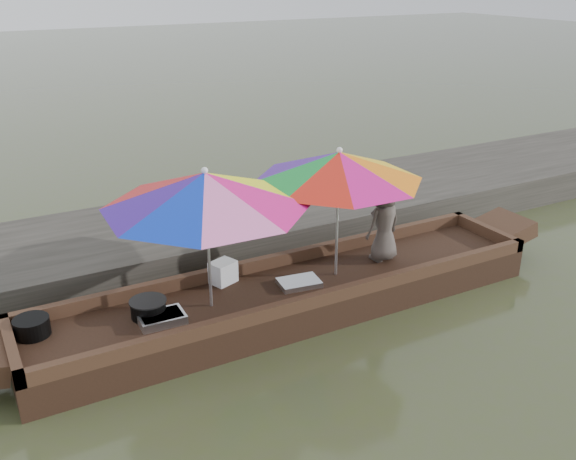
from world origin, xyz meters
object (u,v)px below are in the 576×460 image
charcoal_grill (148,309)px  umbrella_bow (208,240)px  tray_crayfish (162,318)px  vendor (384,223)px  cooking_pot (32,327)px  supply_bag (223,272)px  umbrella_stern (337,213)px  boat_hull (292,299)px  tray_scallop (299,283)px

charcoal_grill → umbrella_bow: size_ratio=0.17×
charcoal_grill → umbrella_bow: bearing=-9.0°
tray_crayfish → vendor: bearing=3.2°
tray_crayfish → vendor: size_ratio=0.48×
cooking_pot → tray_crayfish: 1.26m
cooking_pot → supply_bag: size_ratio=1.26×
supply_bag → umbrella_bow: bearing=-126.7°
umbrella_stern → boat_hull: bearing=180.0°
tray_scallop → vendor: vendor is taller
tray_crayfish → umbrella_stern: (2.17, 0.08, 0.73)m
supply_bag → vendor: size_ratio=0.29×
vendor → cooking_pot: bearing=-8.8°
cooking_pot → supply_bag: bearing=4.1°
cooking_pot → tray_scallop: cooking_pot is taller
tray_crayfish → vendor: (2.92, 0.16, 0.44)m
umbrella_stern → supply_bag: bearing=160.3°
umbrella_bow → tray_scallop: bearing=-1.8°
cooking_pot → tray_scallop: 2.88m
boat_hull → tray_crayfish: tray_crayfish is taller
boat_hull → supply_bag: 0.86m
cooking_pot → umbrella_stern: bearing=-5.0°
tray_crayfish → cooking_pot: bearing=162.5°
tray_crayfish → umbrella_bow: bearing=7.8°
umbrella_bow → charcoal_grill: bearing=171.0°
umbrella_bow → umbrella_stern: bearing=0.0°
charcoal_grill → umbrella_stern: (2.25, -0.10, 0.69)m
boat_hull → umbrella_stern: (0.59, 0.00, 0.95)m
cooking_pot → vendor: vendor is taller
supply_bag → umbrella_bow: size_ratio=0.13×
boat_hull → umbrella_stern: bearing=0.0°
boat_hull → tray_scallop: bearing=-25.2°
supply_bag → umbrella_bow: umbrella_bow is taller
umbrella_bow → vendor: bearing=2.0°
tray_crayfish → umbrella_stern: 2.29m
cooking_pot → tray_scallop: bearing=-6.6°
boat_hull → vendor: 1.49m
cooking_pot → charcoal_grill: size_ratio=0.96×
cooking_pot → vendor: bearing=-3.0°
umbrella_bow → supply_bag: bearing=53.3°
tray_crayfish → supply_bag: 1.06m
umbrella_stern → tray_crayfish: bearing=-177.9°
tray_crayfish → charcoal_grill: 0.20m
vendor → umbrella_stern: size_ratio=0.50×
supply_bag → vendor: 2.06m
vendor → umbrella_stern: umbrella_stern is taller
cooking_pot → supply_bag: (2.12, 0.15, 0.04)m
charcoal_grill → umbrella_bow: (0.66, -0.10, 0.69)m
boat_hull → umbrella_bow: size_ratio=2.85×
umbrella_stern → tray_scallop: bearing=-176.2°
tray_scallop → charcoal_grill: 1.74m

